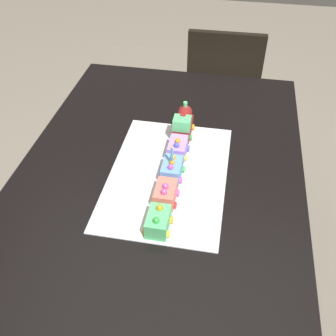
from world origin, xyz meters
TOP-DOWN VIEW (x-y plane):
  - ground_plane at (0.00, 0.00)m, footprint 8.00×8.00m
  - dining_table at (0.00, 0.00)m, footprint 1.40×1.00m
  - chair at (-1.03, 0.16)m, footprint 0.41×0.41m
  - cake_board at (0.05, 0.03)m, footprint 0.60×0.40m
  - cake_locomotive at (-0.19, 0.05)m, footprint 0.14×0.08m
  - cake_car_flatbed_lavender at (-0.06, 0.05)m, footprint 0.10×0.08m
  - cake_car_gondola_sky_blue at (0.06, 0.05)m, footprint 0.10×0.08m
  - cake_car_caboose_coral at (0.18, 0.05)m, footprint 0.10×0.08m
  - cake_car_hopper_mint_green at (0.29, 0.05)m, footprint 0.10×0.08m
  - birthday_candle at (0.06, 0.05)m, footprint 0.01×0.01m

SIDE VIEW (x-z plane):
  - ground_plane at x=0.00m, z-range 0.00..0.00m
  - chair at x=-1.03m, z-range 0.04..0.90m
  - dining_table at x=0.00m, z-range 0.26..1.00m
  - cake_board at x=0.05m, z-range 0.74..0.74m
  - cake_car_flatbed_lavender at x=-0.06m, z-range 0.74..0.81m
  - cake_car_caboose_coral at x=0.18m, z-range 0.74..0.81m
  - cake_car_hopper_mint_green at x=0.29m, z-range 0.74..0.81m
  - cake_car_gondola_sky_blue at x=0.06m, z-range 0.74..0.81m
  - cake_locomotive at x=-0.19m, z-range 0.73..0.85m
  - birthday_candle at x=0.06m, z-range 0.81..0.88m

